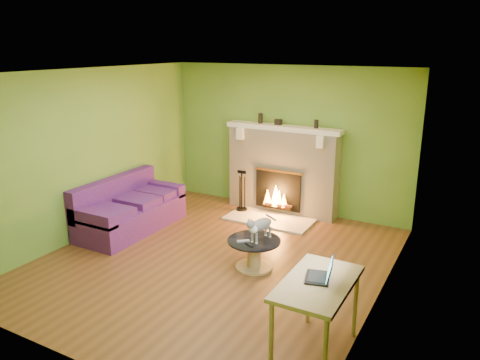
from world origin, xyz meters
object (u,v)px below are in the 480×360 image
at_px(sofa, 129,210).
at_px(coffee_table, 254,252).
at_px(cat, 261,227).
at_px(desk, 317,290).

height_order(sofa, coffee_table, sofa).
bearing_deg(coffee_table, cat, 32.01).
distance_m(sofa, desk, 4.15).
bearing_deg(sofa, cat, -4.89).
bearing_deg(desk, coffee_table, 135.36).
distance_m(coffee_table, cat, 0.37).
relative_size(sofa, coffee_table, 2.59).
bearing_deg(cat, coffee_table, -135.39).
distance_m(sofa, cat, 2.55).
xyz_separation_m(sofa, desk, (3.81, -1.61, 0.36)).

